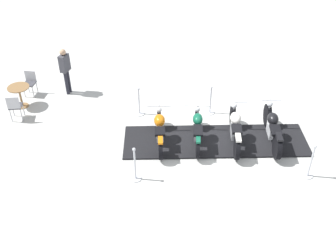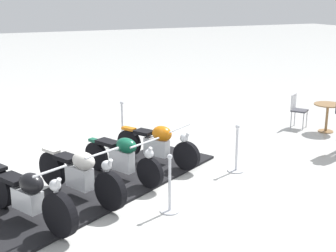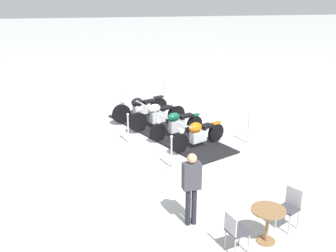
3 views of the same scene
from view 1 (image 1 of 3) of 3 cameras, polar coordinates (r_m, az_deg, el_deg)
name	(u,v)px [view 1 (image 1 of 3)]	position (r m, az deg, el deg)	size (l,w,h in m)	color
ground_plane	(215,142)	(12.66, 6.62, -2.20)	(80.00, 80.00, 0.00)	silver
display_platform	(215,141)	(12.65, 6.63, -2.10)	(5.62, 1.60, 0.05)	black
motorcycle_black	(272,127)	(12.72, 14.43, -0.15)	(1.16, 2.16, 1.04)	black
motorcycle_cream	(235,127)	(12.46, 9.38, -0.17)	(1.16, 2.14, 1.01)	black
motorcycle_forest	(197,128)	(12.32, 4.15, -0.27)	(1.14, 1.94, 0.89)	black
motorcycle_copper	(160,129)	(12.28, -1.18, -0.36)	(1.24, 1.92, 0.90)	black
stanchion_left_rear	(135,169)	(11.12, -4.62, -6.02)	(0.32, 0.32, 1.10)	silver
stanchion_right_rear	(139,106)	(13.68, -4.06, 2.79)	(0.35, 0.35, 1.02)	silver
stanchion_left_front	(310,166)	(11.82, 19.29, -5.27)	(0.30, 0.30, 1.10)	silver
stanchion_right_mid	(210,105)	(13.75, 5.94, 2.99)	(0.34, 0.34, 1.05)	silver
cafe_table	(19,92)	(14.78, -20.13, 4.51)	(0.73, 0.73, 0.78)	olive
cafe_chair_near_table	(15,106)	(14.12, -20.69, 2.67)	(0.56, 0.56, 0.94)	#B7B7BC
cafe_chair_across_table	(30,81)	(15.42, -18.81, 5.93)	(0.51, 0.51, 0.89)	#B7B7BC
bystander_person	(65,67)	(14.88, -14.23, 7.98)	(0.27, 0.43, 1.74)	#23232D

